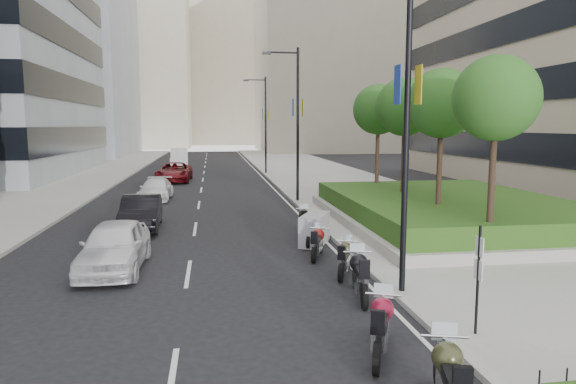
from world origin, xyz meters
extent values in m
plane|color=black|center=(0.00, 0.00, 0.00)|extent=(160.00, 160.00, 0.00)
cube|color=#9E9B93|center=(9.00, 30.00, 0.07)|extent=(10.00, 100.00, 0.15)
cube|color=#9E9B93|center=(-12.00, 30.00, 0.07)|extent=(8.00, 100.00, 0.15)
cube|color=silver|center=(3.70, 30.00, 0.01)|extent=(0.12, 100.00, 0.01)
cube|color=silver|center=(-1.50, 30.00, 0.01)|extent=(0.12, 100.00, 0.01)
cube|color=gray|center=(-24.00, 70.00, 15.00)|extent=(22.00, 26.00, 30.00)
cube|color=#B7AD93|center=(22.00, 80.00, 18.00)|extent=(28.00, 24.00, 36.00)
cube|color=#B7AD93|center=(-18.00, 100.00, 17.00)|extent=(26.00, 24.00, 34.00)
cube|color=#B7AD93|center=(2.00, 120.00, 19.00)|extent=(30.00, 24.00, 38.00)
cube|color=#A29F97|center=(10.00, 10.00, 0.35)|extent=(10.00, 14.00, 0.40)
cube|color=#214B15|center=(10.00, 10.00, 0.95)|extent=(9.40, 13.40, 0.80)
cylinder|color=#332319|center=(8.50, 4.00, 2.55)|extent=(0.22, 0.22, 4.00)
sphere|color=#254816|center=(8.50, 4.00, 5.45)|extent=(2.80, 2.80, 2.80)
cylinder|color=#332319|center=(8.50, 8.00, 2.55)|extent=(0.22, 0.22, 4.00)
sphere|color=#254816|center=(8.50, 8.00, 5.45)|extent=(2.80, 2.80, 2.80)
cylinder|color=#332319|center=(8.50, 12.00, 2.55)|extent=(0.22, 0.22, 4.00)
sphere|color=#254816|center=(8.50, 12.00, 5.45)|extent=(2.80, 2.80, 2.80)
cylinder|color=#332319|center=(8.50, 16.00, 2.55)|extent=(0.22, 0.22, 4.00)
sphere|color=#254816|center=(8.50, 16.00, 5.45)|extent=(2.80, 2.80, 2.80)
cylinder|color=black|center=(4.30, 1.00, 4.50)|extent=(0.16, 0.16, 9.00)
cube|color=gold|center=(4.58, 1.00, 5.60)|extent=(0.02, 0.45, 1.00)
cube|color=navy|center=(4.02, 1.00, 5.60)|extent=(0.02, 0.45, 1.00)
cylinder|color=black|center=(4.30, 18.00, 4.50)|extent=(0.16, 0.16, 9.00)
cylinder|color=black|center=(3.40, 18.00, 8.70)|extent=(1.80, 0.10, 0.10)
cube|color=black|center=(2.50, 18.00, 8.65)|extent=(0.50, 0.22, 0.14)
cube|color=gold|center=(4.58, 18.00, 5.60)|extent=(0.02, 0.45, 1.00)
cube|color=navy|center=(4.02, 18.00, 5.60)|extent=(0.02, 0.45, 1.00)
cylinder|color=black|center=(4.30, 36.00, 4.50)|extent=(0.16, 0.16, 9.00)
cylinder|color=black|center=(3.40, 36.00, 8.70)|extent=(1.80, 0.10, 0.10)
cube|color=black|center=(2.50, 36.00, 8.65)|extent=(0.50, 0.22, 0.14)
cube|color=gold|center=(4.58, 36.00, 5.60)|extent=(0.02, 0.45, 1.00)
cube|color=navy|center=(4.02, 36.00, 5.60)|extent=(0.02, 0.45, 1.00)
cylinder|color=black|center=(4.80, -2.00, 1.25)|extent=(0.06, 0.06, 2.50)
cube|color=silver|center=(4.80, -2.00, 2.05)|extent=(0.02, 0.32, 0.42)
cube|color=silver|center=(4.80, -2.00, 1.55)|extent=(0.02, 0.32, 0.42)
cylinder|color=black|center=(3.10, -3.94, 0.32)|extent=(0.29, 0.66, 0.65)
sphere|color=#33351D|center=(2.96, -4.46, 0.90)|extent=(0.50, 0.50, 0.50)
cube|color=black|center=(2.79, -5.10, 0.83)|extent=(0.48, 0.83, 0.17)
cylinder|color=silver|center=(3.03, -4.19, 1.12)|extent=(0.76, 0.25, 0.05)
cylinder|color=black|center=(2.23, -3.15, 0.31)|extent=(0.36, 0.62, 0.62)
cylinder|color=black|center=(2.86, -1.68, 0.31)|extent=(0.36, 0.62, 0.62)
cube|color=silver|center=(2.53, -2.46, 0.48)|extent=(0.61, 0.90, 0.42)
sphere|color=maroon|center=(2.66, -2.16, 0.86)|extent=(0.48, 0.48, 0.48)
cube|color=black|center=(2.41, -2.74, 0.80)|extent=(0.56, 0.80, 0.16)
cylinder|color=silver|center=(2.77, -1.91, 1.08)|extent=(0.70, 0.34, 0.05)
cylinder|color=black|center=(3.00, 0.16, 0.32)|extent=(0.22, 0.65, 0.64)
cylinder|color=black|center=(3.25, 1.80, 0.32)|extent=(0.22, 0.65, 0.64)
cube|color=silver|center=(3.12, 0.93, 0.50)|extent=(0.44, 0.92, 0.44)
sphere|color=black|center=(3.17, 1.26, 0.89)|extent=(0.50, 0.50, 0.50)
cube|color=black|center=(3.07, 0.62, 0.83)|extent=(0.40, 0.81, 0.17)
cylinder|color=silver|center=(3.21, 1.54, 1.12)|extent=(0.77, 0.17, 0.05)
cylinder|color=black|center=(2.97, 2.41, 0.28)|extent=(0.32, 0.55, 0.55)
cylinder|color=black|center=(3.54, 3.72, 0.28)|extent=(0.32, 0.55, 0.55)
cube|color=silver|center=(3.24, 3.02, 0.43)|extent=(0.55, 0.80, 0.38)
sphere|color=#34321D|center=(3.35, 3.29, 0.77)|extent=(0.43, 0.43, 0.43)
cube|color=black|center=(3.13, 2.78, 0.71)|extent=(0.50, 0.71, 0.14)
cylinder|color=silver|center=(3.45, 3.52, 0.97)|extent=(0.62, 0.30, 0.04)
cylinder|color=black|center=(2.60, 4.58, 0.28)|extent=(0.30, 0.55, 0.55)
cylinder|color=black|center=(3.11, 5.91, 0.28)|extent=(0.30, 0.55, 0.55)
cube|color=silver|center=(2.84, 5.20, 0.43)|extent=(0.52, 0.80, 0.37)
sphere|color=maroon|center=(2.94, 5.48, 0.76)|extent=(0.43, 0.43, 0.43)
cube|color=black|center=(2.74, 4.96, 0.71)|extent=(0.47, 0.71, 0.14)
cylinder|color=silver|center=(3.03, 5.70, 0.96)|extent=(0.63, 0.28, 0.04)
cylinder|color=black|center=(2.84, 6.56, 0.29)|extent=(0.34, 0.57, 0.58)
cylinder|color=black|center=(3.47, 7.91, 0.29)|extent=(0.34, 0.57, 0.58)
cube|color=gray|center=(3.16, 7.23, 0.60)|extent=(1.54, 2.11, 1.16)
cylinder|color=black|center=(2.97, 8.55, 0.29)|extent=(0.21, 0.58, 0.57)
cylinder|color=black|center=(3.23, 10.00, 0.29)|extent=(0.21, 0.58, 0.57)
cube|color=silver|center=(3.09, 9.23, 0.44)|extent=(0.41, 0.82, 0.39)
sphere|color=black|center=(3.15, 9.53, 0.79)|extent=(0.44, 0.44, 0.44)
cube|color=black|center=(3.04, 8.95, 0.74)|extent=(0.38, 0.73, 0.15)
cylinder|color=silver|center=(3.19, 9.77, 1.00)|extent=(0.68, 0.17, 0.05)
imported|color=silver|center=(-3.80, 4.71, 0.79)|extent=(1.92, 4.64, 1.57)
imported|color=black|center=(-3.84, 11.24, 0.75)|extent=(1.77, 4.61, 1.50)
imported|color=silver|center=(-4.16, 20.45, 0.65)|extent=(1.94, 4.51, 1.30)
imported|color=#5F0B10|center=(-3.77, 30.90, 0.78)|extent=(2.85, 5.73, 1.56)
cube|color=#B7B7B9|center=(-4.28, 46.46, 0.99)|extent=(2.03, 4.81, 1.99)
cube|color=#B7B7B9|center=(-4.28, 44.66, 0.52)|extent=(1.85, 1.22, 1.04)
cylinder|color=black|center=(-5.03, 44.75, 0.33)|extent=(0.24, 0.66, 0.66)
cylinder|color=black|center=(-3.52, 44.75, 0.33)|extent=(0.24, 0.66, 0.66)
cylinder|color=black|center=(-5.03, 47.97, 0.33)|extent=(0.24, 0.66, 0.66)
cylinder|color=black|center=(-3.52, 47.97, 0.33)|extent=(0.24, 0.66, 0.66)
camera|label=1|loc=(-0.70, -11.77, 4.57)|focal=32.00mm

